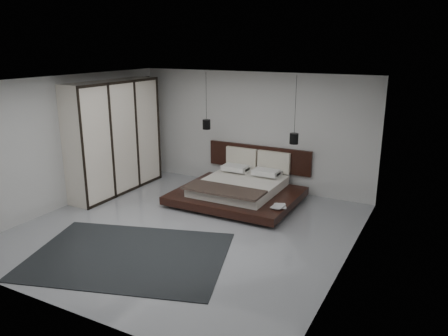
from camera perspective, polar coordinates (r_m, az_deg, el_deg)
The scene contains 14 objects.
floor at distance 8.50m, azimuth -4.94°, elevation -7.90°, with size 6.00×6.00×0.00m, color gray.
ceiling at distance 7.80m, azimuth -5.43°, elevation 11.26°, with size 6.00×6.00×0.00m, color white.
wall_back at distance 10.61m, azimuth 3.68°, elevation 4.91°, with size 6.00×6.00×0.00m, color beige.
wall_front at distance 5.88m, azimuth -21.31°, elevation -5.40°, with size 6.00×6.00×0.00m, color beige.
wall_left at distance 9.96m, azimuth -19.86°, elevation 3.25°, with size 6.00×6.00×0.00m, color beige.
wall_right at distance 6.93m, azimuth 16.16°, elevation -1.72°, with size 6.00×6.00×0.00m, color beige.
lattice_screen at distance 11.69m, azimuth -10.83°, elevation 5.19°, with size 0.05×0.90×2.60m, color black.
bed at distance 9.86m, azimuth 2.08°, elevation -2.68°, with size 2.64×2.34×1.05m.
book_lower at distance 8.91m, azimuth 6.60°, elevation -4.98°, with size 0.23×0.31×0.03m, color #99724C.
book_upper at distance 8.88m, azimuth 6.42°, elevation -4.87°, with size 0.22×0.30×0.02m, color #99724C.
pendant_left at distance 10.37m, azimuth -2.30°, elevation 5.73°, with size 0.19×0.19×1.33m.
pendant_right at distance 9.51m, azimuth 9.13°, elevation 3.83°, with size 0.19×0.19×1.46m.
wardrobe at distance 10.56m, azimuth -14.10°, elevation 3.92°, with size 0.63×2.67×2.62m.
rug at distance 7.63m, azimuth -12.34°, elevation -11.10°, with size 3.22×2.30×0.01m, color black.
Camera 1 is at (4.26, -6.50, 3.43)m, focal length 35.00 mm.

